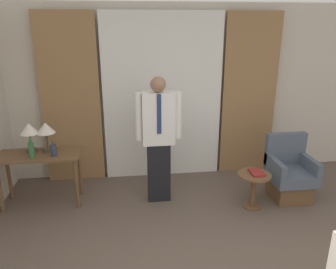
{
  "coord_description": "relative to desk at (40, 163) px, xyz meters",
  "views": [
    {
      "loc": [
        -0.57,
        -2.02,
        2.38
      ],
      "look_at": [
        -0.05,
        1.97,
        1.02
      ],
      "focal_mm": 35.0,
      "sensor_mm": 36.0,
      "label": 1
    }
  ],
  "objects": [
    {
      "name": "side_table",
      "position": [
        2.85,
        -0.48,
        -0.27
      ],
      "size": [
        0.44,
        0.44,
        0.5
      ],
      "color": "brown",
      "rests_on": "ground_plane"
    },
    {
      "name": "wall_back",
      "position": [
        1.76,
        0.86,
        0.74
      ],
      "size": [
        10.0,
        0.06,
        2.7
      ],
      "color": "beige",
      "rests_on": "ground_plane"
    },
    {
      "name": "table_lamp_right",
      "position": [
        0.11,
        0.1,
        0.43
      ],
      "size": [
        0.25,
        0.25,
        0.4
      ],
      "color": "#4C4238",
      "rests_on": "desk"
    },
    {
      "name": "curtain_drape_left",
      "position": [
        0.36,
        0.73,
        0.68
      ],
      "size": [
        0.88,
        0.06,
        2.58
      ],
      "color": "#997047",
      "rests_on": "ground_plane"
    },
    {
      "name": "curtain_drape_right",
      "position": [
        3.16,
        0.73,
        0.68
      ],
      "size": [
        0.88,
        0.06,
        2.58
      ],
      "color": "#997047",
      "rests_on": "ground_plane"
    },
    {
      "name": "bottle_near_edge",
      "position": [
        0.22,
        -0.1,
        0.21
      ],
      "size": [
        0.07,
        0.07,
        0.19
      ],
      "color": "#2D3851",
      "rests_on": "desk"
    },
    {
      "name": "bottle_by_lamp",
      "position": [
        -0.04,
        -0.13,
        0.24
      ],
      "size": [
        0.07,
        0.07,
        0.27
      ],
      "color": "#336638",
      "rests_on": "desk"
    },
    {
      "name": "person",
      "position": [
        1.61,
        -0.1,
        0.35
      ],
      "size": [
        0.62,
        0.21,
        1.76
      ],
      "color": "black",
      "rests_on": "ground_plane"
    },
    {
      "name": "book",
      "position": [
        2.88,
        -0.48,
        -0.1
      ],
      "size": [
        0.16,
        0.23,
        0.03
      ],
      "color": "maroon",
      "rests_on": "side_table"
    },
    {
      "name": "table_lamp_left",
      "position": [
        -0.11,
        0.1,
        0.43
      ],
      "size": [
        0.25,
        0.25,
        0.4
      ],
      "color": "#4C4238",
      "rests_on": "desk"
    },
    {
      "name": "curtain_sheer_center",
      "position": [
        1.76,
        0.73,
        0.68
      ],
      "size": [
        1.84,
        0.06,
        2.58
      ],
      "color": "white",
      "rests_on": "ground_plane"
    },
    {
      "name": "armchair",
      "position": [
        3.46,
        -0.27,
        -0.27
      ],
      "size": [
        0.59,
        0.58,
        0.91
      ],
      "color": "brown",
      "rests_on": "ground_plane"
    },
    {
      "name": "desk",
      "position": [
        0.0,
        0.0,
        0.0
      ],
      "size": [
        1.1,
        0.49,
        0.74
      ],
      "color": "brown",
      "rests_on": "ground_plane"
    }
  ]
}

